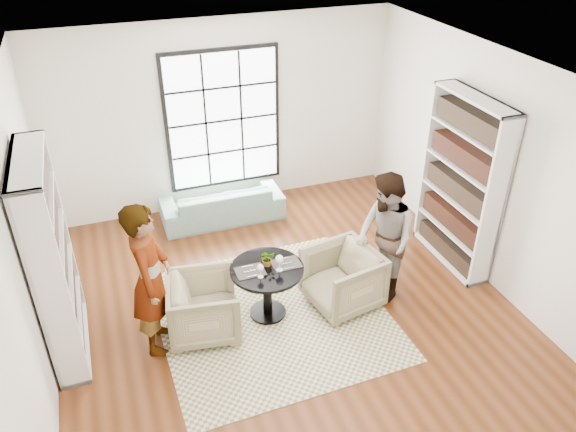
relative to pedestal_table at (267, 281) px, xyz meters
name	(u,v)px	position (x,y,z in m)	size (l,w,h in m)	color
ground	(288,310)	(0.26, -0.03, -0.52)	(6.00, 6.00, 0.00)	#603016
room_shell	(273,204)	(0.26, 0.51, 0.74)	(6.00, 6.01, 6.00)	silver
rug	(273,315)	(0.04, -0.06, -0.51)	(2.73, 2.73, 0.01)	beige
pedestal_table	(267,281)	(0.00, 0.00, 0.00)	(0.89, 0.89, 0.71)	black
sofa	(222,203)	(0.04, 2.42, -0.24)	(1.89, 0.74, 0.55)	slate
armchair_left	(204,307)	(-0.79, -0.04, -0.14)	(0.80, 0.82, 0.75)	tan
armchair_right	(342,279)	(0.95, -0.11, -0.13)	(0.82, 0.85, 0.77)	tan
person_left	(151,279)	(-1.34, -0.04, 0.42)	(0.68, 0.45, 1.87)	gray
person_right	(385,239)	(1.50, -0.11, 0.35)	(0.84, 0.65, 1.72)	gray
placemat_left	(250,271)	(-0.21, 0.00, 0.20)	(0.34, 0.26, 0.01)	#282522
placemat_right	(286,264)	(0.25, 0.00, 0.20)	(0.34, 0.26, 0.01)	#282522
cutlery_left	(250,271)	(-0.21, 0.00, 0.20)	(0.14, 0.22, 0.01)	silver
cutlery_right	(286,263)	(0.25, 0.00, 0.20)	(0.14, 0.22, 0.01)	silver
wine_glass_left	(260,268)	(-0.12, -0.14, 0.32)	(0.08, 0.08, 0.18)	silver
wine_glass_right	(279,260)	(0.13, -0.09, 0.35)	(0.10, 0.10, 0.21)	silver
flower_centerpiece	(267,258)	(0.03, 0.06, 0.29)	(0.18, 0.15, 0.20)	gray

